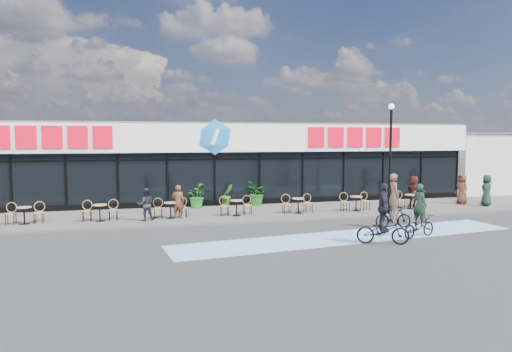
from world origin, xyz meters
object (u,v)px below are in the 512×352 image
Objects in this scene: potted_plant_left at (196,196)px; pedestrian_c at (487,190)px; pedestrian_a at (462,189)px; lamp_post at (390,149)px; pedestrian_b at (414,191)px; cyclist_a at (419,220)px; patron_right at (146,204)px; potted_plant_right at (257,193)px; patron_left at (178,202)px; cyclist_b at (394,207)px; potted_plant_mid at (227,195)px.

pedestrian_c is (15.32, -2.97, 0.22)m from potted_plant_left.
lamp_post is at bearing -76.05° from pedestrian_a.
cyclist_a reaches higher than pedestrian_b.
patron_right is at bearing -35.99° from pedestrian_c.
potted_plant_right is 11.40m from pedestrian_a.
patron_right is 13.89m from pedestrian_b.
patron_left reaches higher than patron_right.
lamp_post is at bearing -38.13° from potted_plant_right.
cyclist_b is (-7.81, -3.87, -0.06)m from pedestrian_c.
lamp_post reaches higher than potted_plant_left.
cyclist_a is (-7.82, -5.74, -0.26)m from pedestrian_c.
potted_plant_mid is at bearing -118.28° from patron_left.
patron_right is (-5.89, -3.37, 0.06)m from potted_plant_right.
pedestrian_b reaches higher than potted_plant_left.
cyclist_b reaches higher than pedestrian_b.
pedestrian_b is at bearing 59.05° from cyclist_a.
pedestrian_a is (5.72, 2.20, -2.30)m from lamp_post.
potted_plant_mid is 0.71× the size of pedestrian_b.
potted_plant_mid is at bearing 148.63° from lamp_post.
cyclist_b reaches higher than patron_right.
potted_plant_right is 5.43m from patron_left.
pedestrian_a is at bearing 175.25° from patron_right.
potted_plant_mid is 9.95m from pedestrian_b.
lamp_post is at bearing 63.67° from cyclist_b.
pedestrian_b is at bearing 49.80° from cyclist_b.
lamp_post is 3.96× the size of potted_plant_right.
potted_plant_right is 8.11m from cyclist_b.
patron_left is 10.33m from cyclist_a.
patron_right is at bearing 175.32° from lamp_post.
pedestrian_a is 0.72× the size of cyclist_b.
potted_plant_mid is 4.22m from patron_left.
patron_left is (-1.10, -3.00, 0.14)m from potted_plant_left.
patron_right is 0.64× the size of cyclist_b.
patron_right is at bearing 94.09° from pedestrian_b.
potted_plant_left is at bearing -136.97° from patron_right.
potted_plant_left is 11.56m from pedestrian_b.
patron_right is 0.88× the size of pedestrian_b.
cyclist_a is 1.88m from cyclist_b.
pedestrian_a reaches higher than potted_plant_mid.
potted_plant_left is at bearing -174.51° from potted_plant_mid.
cyclist_a is (-1.33, -4.53, -2.54)m from lamp_post.
lamp_post reaches higher than potted_plant_right.
pedestrian_c is at bearing 10.59° from lamp_post.
patron_right is at bearing -141.09° from potted_plant_mid.
cyclist_b is (-3.81, -4.51, -0.04)m from pedestrian_b.
pedestrian_c is (13.62, -3.14, 0.25)m from potted_plant_mid.
pedestrian_a reaches higher than potted_plant_left.
cyclist_b is (-7.04, -4.86, -0.04)m from pedestrian_a.
patron_right reaches higher than potted_plant_mid.
potted_plant_left is 0.76× the size of pedestrian_b.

